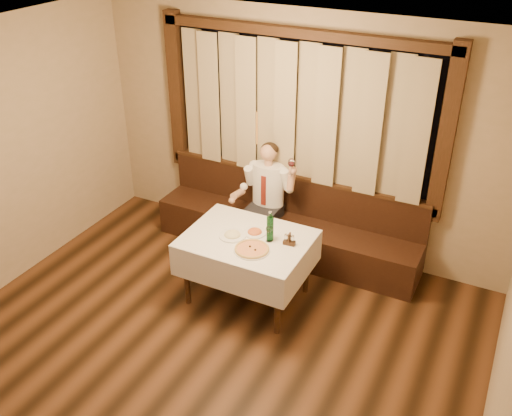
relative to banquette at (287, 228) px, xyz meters
The scene contains 10 objects.
room 2.12m from the banquette, 90.03° to the right, with size 5.01×6.01×2.81m.
banquette is the anchor object (origin of this frame).
dining_table 1.08m from the banquette, 90.00° to the right, with size 1.27×0.97×0.76m.
pizza 1.31m from the banquette, 82.91° to the right, with size 0.36×0.36×0.04m.
pasta_red 1.03m from the banquette, 88.03° to the right, with size 0.24×0.24×0.08m.
pasta_cream 1.18m from the banquette, 97.71° to the right, with size 0.28×0.28×0.09m.
green_bottle 1.15m from the banquette, 76.74° to the right, with size 0.07×0.07×0.33m.
table_wine_glass 1.16m from the banquette, 76.97° to the right, with size 0.07×0.07×0.18m.
cruet_caddy 1.15m from the banquette, 65.47° to the right, with size 0.12×0.07×0.13m.
seated_man 0.55m from the banquette, 159.93° to the right, with size 0.73×0.54×1.35m.
Camera 1 is at (2.28, -2.63, 3.87)m, focal length 40.00 mm.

